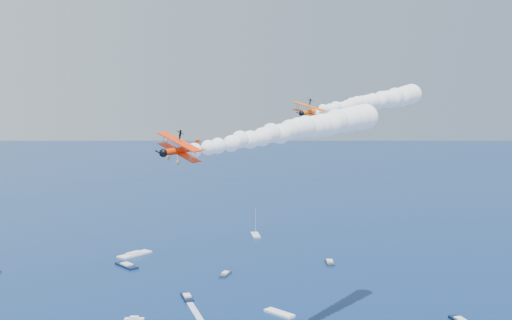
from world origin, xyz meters
TOP-DOWN VIEW (x-y plane):
  - biplane_lead at (23.21, 24.33)m, footprint 8.86×10.34m
  - biplane_trail at (-18.55, 8.63)m, footprint 9.38×11.18m
  - smoke_trail_lead at (50.15, 30.78)m, footprint 56.33×29.29m
  - smoke_trail_trail at (8.76, 13.24)m, footprint 56.02×22.83m
  - spectator_boats at (3.01, 113.03)m, footprint 218.68×180.81m

SIDE VIEW (x-z plane):
  - spectator_boats at x=3.01m, z-range 0.00..0.70m
  - biplane_trail at x=-18.55m, z-range 52.62..60.84m
  - smoke_trail_trail at x=8.76m, z-range 53.85..63.78m
  - biplane_lead at x=23.21m, z-range 58.42..65.49m
  - smoke_trail_lead at x=50.15m, z-range 59.08..69.01m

